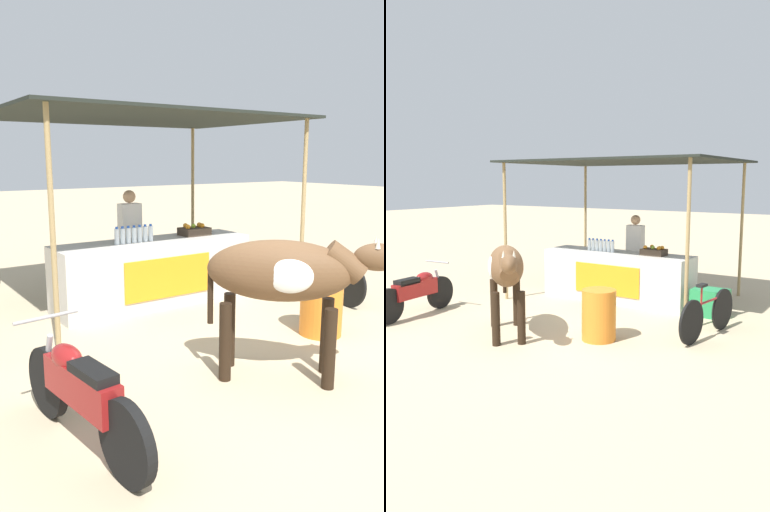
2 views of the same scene
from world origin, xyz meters
The scene contains 11 objects.
ground_plane centered at (0.00, 0.00, 0.00)m, with size 60.00×60.00×0.00m, color tan.
stall_counter centered at (0.00, 2.20, 0.48)m, with size 3.00×0.82×0.96m.
stall_awning centered at (0.00, 2.50, 2.63)m, with size 4.20×3.20×2.74m.
water_bottle_row centered at (-0.35, 2.15, 1.07)m, with size 0.61×0.07×0.25m.
fruit_crate centered at (0.76, 2.25, 1.03)m, with size 0.44×0.32×0.18m.
vendor_behind_counter centered at (0.00, 2.95, 0.85)m, with size 0.34×0.22×1.65m.
cooler_box centered at (1.93, 2.10, 0.24)m, with size 0.60×0.44×0.48m, color #268C4C.
water_barrel centered at (1.01, -0.12, 0.38)m, with size 0.51×0.51×0.76m, color orange.
cow centered at (-0.25, -0.74, 1.03)m, with size 1.54×1.55×1.44m.
motorcycle_parked centered at (-2.36, -0.75, 0.43)m, with size 0.55×1.80×0.90m.
bicycle_leaning centered at (2.30, 0.93, 0.35)m, with size 0.25×1.65×0.85m.
Camera 1 is at (-3.62, -4.07, 2.14)m, focal length 35.00 mm.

